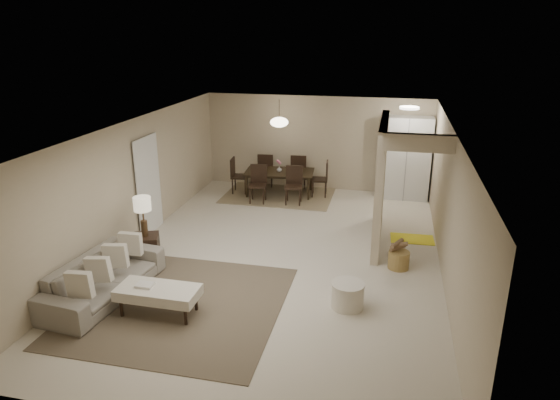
% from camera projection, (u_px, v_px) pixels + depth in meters
% --- Properties ---
extents(floor, '(9.00, 9.00, 0.00)m').
position_uv_depth(floor, '(279.00, 256.00, 9.63)').
color(floor, beige).
rests_on(floor, ground).
extents(ceiling, '(9.00, 9.00, 0.00)m').
position_uv_depth(ceiling, '(279.00, 128.00, 8.81)').
color(ceiling, white).
rests_on(ceiling, back_wall).
extents(back_wall, '(6.00, 0.00, 6.00)m').
position_uv_depth(back_wall, '(317.00, 143.00, 13.36)').
color(back_wall, '#BDAD8F').
rests_on(back_wall, floor).
extents(left_wall, '(0.00, 9.00, 9.00)m').
position_uv_depth(left_wall, '(131.00, 184.00, 9.84)').
color(left_wall, '#BDAD8F').
rests_on(left_wall, floor).
extents(right_wall, '(0.00, 9.00, 9.00)m').
position_uv_depth(right_wall, '(449.00, 207.00, 8.59)').
color(right_wall, '#BDAD8F').
rests_on(right_wall, floor).
extents(partition, '(0.15, 2.50, 2.50)m').
position_uv_depth(partition, '(380.00, 182.00, 9.99)').
color(partition, '#BDAD8F').
rests_on(partition, floor).
extents(doorway, '(0.04, 0.90, 2.04)m').
position_uv_depth(doorway, '(148.00, 187.00, 10.47)').
color(doorway, black).
rests_on(doorway, floor).
extents(pantry_cabinet, '(1.20, 0.55, 2.10)m').
position_uv_depth(pantry_cabinet, '(406.00, 158.00, 12.62)').
color(pantry_cabinet, silver).
rests_on(pantry_cabinet, floor).
extents(flush_light, '(0.44, 0.44, 0.05)m').
position_uv_depth(flush_light, '(409.00, 108.00, 11.29)').
color(flush_light, white).
rests_on(flush_light, ceiling).
extents(living_rug, '(3.20, 3.20, 0.01)m').
position_uv_depth(living_rug, '(180.00, 305.00, 7.93)').
color(living_rug, brown).
rests_on(living_rug, floor).
extents(sofa, '(2.36, 1.12, 0.67)m').
position_uv_depth(sofa, '(104.00, 278.00, 8.10)').
color(sofa, gray).
rests_on(sofa, floor).
extents(ottoman_bench, '(1.25, 0.58, 0.45)m').
position_uv_depth(ottoman_bench, '(158.00, 293.00, 7.58)').
color(ottoman_bench, '#EEE4CF').
rests_on(ottoman_bench, living_rug).
extents(side_table, '(0.60, 0.60, 0.51)m').
position_uv_depth(side_table, '(146.00, 248.00, 9.37)').
color(side_table, black).
rests_on(side_table, floor).
extents(table_lamp, '(0.32, 0.32, 0.76)m').
position_uv_depth(table_lamp, '(142.00, 207.00, 9.11)').
color(table_lamp, '#4A341F').
rests_on(table_lamp, side_table).
extents(round_pouf, '(0.53, 0.53, 0.41)m').
position_uv_depth(round_pouf, '(348.00, 295.00, 7.82)').
color(round_pouf, '#EEE4CF').
rests_on(round_pouf, floor).
extents(wicker_basket, '(0.50, 0.50, 0.33)m').
position_uv_depth(wicker_basket, '(399.00, 260.00, 9.10)').
color(wicker_basket, olive).
rests_on(wicker_basket, floor).
extents(dining_rug, '(2.80, 2.10, 0.01)m').
position_uv_depth(dining_rug, '(279.00, 194.00, 13.21)').
color(dining_rug, '#7F6F4E').
rests_on(dining_rug, floor).
extents(dining_table, '(1.86, 1.15, 0.62)m').
position_uv_depth(dining_table, '(279.00, 183.00, 13.11)').
color(dining_table, black).
rests_on(dining_table, dining_rug).
extents(dining_chairs, '(2.55, 1.94, 0.94)m').
position_uv_depth(dining_chairs, '(279.00, 177.00, 13.05)').
color(dining_chairs, black).
rests_on(dining_chairs, dining_rug).
extents(vase, '(0.14, 0.14, 0.14)m').
position_uv_depth(vase, '(279.00, 169.00, 12.98)').
color(vase, white).
rests_on(vase, dining_table).
extents(yellow_mat, '(0.90, 0.57, 0.01)m').
position_uv_depth(yellow_mat, '(412.00, 239.00, 10.40)').
color(yellow_mat, '#FFF228').
rests_on(yellow_mat, floor).
extents(pendant_light, '(0.46, 0.46, 0.71)m').
position_uv_depth(pendant_light, '(279.00, 122.00, 12.58)').
color(pendant_light, '#4A341F').
rests_on(pendant_light, ceiling).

